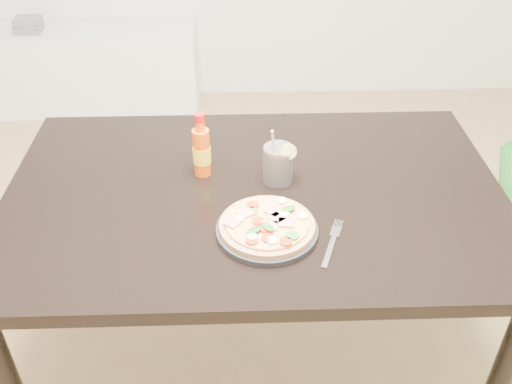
{
  "coord_description": "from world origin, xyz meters",
  "views": [
    {
      "loc": [
        0.15,
        -1.21,
        1.68
      ],
      "look_at": [
        0.19,
        -0.04,
        0.83
      ],
      "focal_mm": 40.0,
      "sensor_mm": 36.0,
      "label": 1
    }
  ],
  "objects_px": {
    "hot_sauce_bottle": "(202,151)",
    "cola_cup": "(278,165)",
    "pizza": "(267,225)",
    "fork": "(333,241)",
    "plate": "(267,230)",
    "media_console": "(82,70)",
    "dining_table": "(255,213)"
  },
  "relations": [
    {
      "from": "dining_table",
      "to": "pizza",
      "type": "distance_m",
      "value": 0.22
    },
    {
      "from": "plate",
      "to": "pizza",
      "type": "xyz_separation_m",
      "value": [
        0.0,
        -0.0,
        0.02
      ]
    },
    {
      "from": "pizza",
      "to": "plate",
      "type": "bearing_deg",
      "value": 102.62
    },
    {
      "from": "pizza",
      "to": "fork",
      "type": "relative_size",
      "value": 1.32
    },
    {
      "from": "dining_table",
      "to": "cola_cup",
      "type": "relative_size",
      "value": 8.07
    },
    {
      "from": "hot_sauce_bottle",
      "to": "media_console",
      "type": "bearing_deg",
      "value": 114.04
    },
    {
      "from": "pizza",
      "to": "media_console",
      "type": "distance_m",
      "value": 2.46
    },
    {
      "from": "plate",
      "to": "media_console",
      "type": "xyz_separation_m",
      "value": [
        -1.02,
        2.17,
        -0.51
      ]
    },
    {
      "from": "pizza",
      "to": "fork",
      "type": "bearing_deg",
      "value": -14.34
    },
    {
      "from": "hot_sauce_bottle",
      "to": "cola_cup",
      "type": "distance_m",
      "value": 0.22
    },
    {
      "from": "dining_table",
      "to": "plate",
      "type": "height_order",
      "value": "plate"
    },
    {
      "from": "media_console",
      "to": "hot_sauce_bottle",
      "type": "bearing_deg",
      "value": -65.96
    },
    {
      "from": "pizza",
      "to": "fork",
      "type": "distance_m",
      "value": 0.17
    },
    {
      "from": "pizza",
      "to": "fork",
      "type": "height_order",
      "value": "pizza"
    },
    {
      "from": "fork",
      "to": "plate",
      "type": "bearing_deg",
      "value": -174.92
    },
    {
      "from": "plate",
      "to": "fork",
      "type": "height_order",
      "value": "plate"
    },
    {
      "from": "pizza",
      "to": "hot_sauce_bottle",
      "type": "bearing_deg",
      "value": 122.07
    },
    {
      "from": "cola_cup",
      "to": "fork",
      "type": "xyz_separation_m",
      "value": [
        0.12,
        -0.28,
        -0.05
      ]
    },
    {
      "from": "cola_cup",
      "to": "media_console",
      "type": "relative_size",
      "value": 0.12
    },
    {
      "from": "pizza",
      "to": "media_console",
      "type": "xyz_separation_m",
      "value": [
        -1.02,
        2.17,
        -0.53
      ]
    },
    {
      "from": "hot_sauce_bottle",
      "to": "cola_cup",
      "type": "relative_size",
      "value": 1.12
    },
    {
      "from": "cola_cup",
      "to": "fork",
      "type": "distance_m",
      "value": 0.31
    },
    {
      "from": "pizza",
      "to": "media_console",
      "type": "bearing_deg",
      "value": 115.13
    },
    {
      "from": "dining_table",
      "to": "fork",
      "type": "bearing_deg",
      "value": -50.86
    },
    {
      "from": "fork",
      "to": "dining_table",
      "type": "bearing_deg",
      "value": 148.87
    },
    {
      "from": "hot_sauce_bottle",
      "to": "fork",
      "type": "bearing_deg",
      "value": -43.56
    },
    {
      "from": "dining_table",
      "to": "hot_sauce_bottle",
      "type": "height_order",
      "value": "hot_sauce_bottle"
    },
    {
      "from": "media_console",
      "to": "pizza",
      "type": "bearing_deg",
      "value": -64.87
    },
    {
      "from": "fork",
      "to": "cola_cup",
      "type": "bearing_deg",
      "value": 133.06
    },
    {
      "from": "plate",
      "to": "cola_cup",
      "type": "distance_m",
      "value": 0.24
    },
    {
      "from": "pizza",
      "to": "cola_cup",
      "type": "distance_m",
      "value": 0.24
    },
    {
      "from": "hot_sauce_bottle",
      "to": "cola_cup",
      "type": "bearing_deg",
      "value": -11.08
    }
  ]
}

